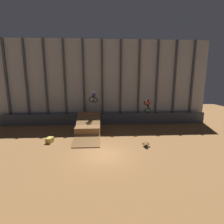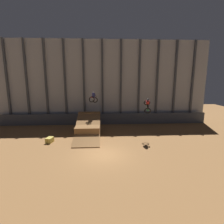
{
  "view_description": "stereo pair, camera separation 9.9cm",
  "coord_description": "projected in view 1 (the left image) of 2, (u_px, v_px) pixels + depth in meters",
  "views": [
    {
      "loc": [
        -0.12,
        -14.85,
        6.82
      ],
      "look_at": [
        1.13,
        6.13,
        2.76
      ],
      "focal_mm": 28.0,
      "sensor_mm": 36.0,
      "label": 1
    },
    {
      "loc": [
        -0.02,
        -14.86,
        6.82
      ],
      "look_at": [
        1.13,
        6.13,
        2.76
      ],
      "focal_mm": 28.0,
      "sensor_mm": 36.0,
      "label": 2
    }
  ],
  "objects": [
    {
      "name": "dirt_ramp",
      "position": [
        89.0,
        128.0,
        21.32
      ],
      "size": [
        2.85,
        6.33,
        2.61
      ],
      "color": "brown",
      "rests_on": "ground_plane"
    },
    {
      "name": "lower_barrier",
      "position": [
        103.0,
        119.0,
        26.24
      ],
      "size": [
        31.36,
        0.2,
        1.63
      ],
      "color": "#474C56",
      "rests_on": "ground_plane"
    },
    {
      "name": "rider_bike_right_air",
      "position": [
        148.0,
        105.0,
        19.24
      ],
      "size": [
        1.01,
        1.88,
        1.7
      ],
      "rotation": [
        0.53,
        0.0,
        -0.17
      ],
      "color": "black"
    },
    {
      "name": "rider_bike_left_air",
      "position": [
        93.0,
        98.0,
        22.38
      ],
      "size": [
        1.12,
        1.79,
        1.56
      ],
      "rotation": [
        -0.16,
        0.0,
        -0.26
      ],
      "color": "black"
    },
    {
      "name": "hay_bale_trackside",
      "position": [
        50.0,
        140.0,
        18.8
      ],
      "size": [
        0.76,
        1.0,
        0.57
      ],
      "rotation": [
        0.0,
        0.0,
        1.38
      ],
      "color": "#CCB751",
      "rests_on": "ground_plane"
    },
    {
      "name": "arena_back_wall",
      "position": [
        102.0,
        83.0,
        26.21
      ],
      "size": [
        32.0,
        0.4,
        12.41
      ],
      "color": "#A3A8B2",
      "rests_on": "ground_plane"
    },
    {
      "name": "ground_plane",
      "position": [
        104.0,
        155.0,
        15.86
      ],
      "size": [
        60.0,
        60.0,
        0.0
      ],
      "primitive_type": "plane",
      "color": "olive"
    }
  ]
}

